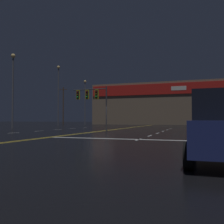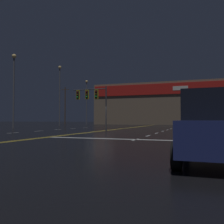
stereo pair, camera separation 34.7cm
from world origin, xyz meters
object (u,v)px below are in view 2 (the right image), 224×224
Objects in this scene: streetlight_near_right at (60,88)px; streetlight_far_left at (87,97)px; parked_car at (216,127)px; streetlight_near_left at (14,81)px; traffic_signal_median at (91,97)px.

streetlight_far_left is (0.31, 10.83, -0.59)m from streetlight_near_right.
streetlight_near_right is at bearing -91.66° from streetlight_far_left.
streetlight_far_left is 2.32× the size of parked_car.
streetlight_near_left reaches higher than parked_car.
streetlight_near_left is 30.25m from parked_car.
streetlight_near_right reaches higher than parked_car.
streetlight_near_left is 0.97× the size of streetlight_far_left.
traffic_signal_median is at bearing 124.12° from parked_car.
parked_car is (23.19, -18.71, -5.21)m from streetlight_near_left.
streetlight_near_right reaches higher than traffic_signal_median.
streetlight_near_right is (-1.67, 13.87, 0.77)m from streetlight_near_left.
streetlight_near_left is 2.24× the size of parked_car.
streetlight_near_left is (-11.91, 2.05, 2.61)m from traffic_signal_median.
traffic_signal_median is at bearing -49.56° from streetlight_near_right.
traffic_signal_median is 21.19m from streetlight_near_right.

